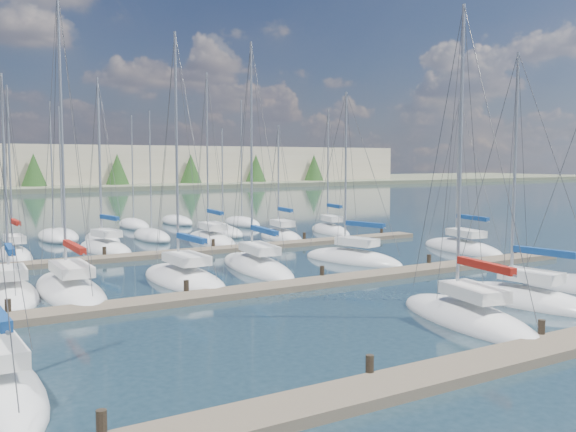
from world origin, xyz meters
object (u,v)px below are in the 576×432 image
sailboat_i (70,290)px  sailboat_h (10,295)px  sailboat_q (281,237)px  sailboat_l (353,259)px  sailboat_o (105,248)px  sailboat_k (257,267)px  sailboat_m (462,248)px  sailboat_d (467,318)px  sailboat_j (184,279)px  sailboat_e (523,299)px  sailboat_p (211,240)px  sailboat_r (330,231)px  sailboat_n (14,255)px

sailboat_i → sailboat_h: (-2.70, 0.34, -0.01)m
sailboat_q → sailboat_l: bearing=-92.4°
sailboat_o → sailboat_k: sailboat_k is taller
sailboat_i → sailboat_k: size_ratio=1.09×
sailboat_m → sailboat_q: bearing=128.6°
sailboat_d → sailboat_k: 15.69m
sailboat_o → sailboat_k: bearing=-74.4°
sailboat_i → sailboat_j: (6.02, -0.04, -0.01)m
sailboat_l → sailboat_h: size_ratio=1.03×
sailboat_i → sailboat_e: (17.42, -13.21, -0.00)m
sailboat_q → sailboat_p: 6.07m
sailboat_m → sailboat_k: bearing=-174.4°
sailboat_e → sailboat_r: sailboat_e is taller
sailboat_h → sailboat_q: sailboat_h is taller
sailboat_i → sailboat_q: 24.60m
sailboat_p → sailboat_q: bearing=-4.2°
sailboat_l → sailboat_p: 14.46m
sailboat_d → sailboat_k: (-1.19, 15.64, 0.00)m
sailboat_e → sailboat_n: bearing=115.1°
sailboat_o → sailboat_n: bearing=172.7°
sailboat_d → sailboat_p: 29.07m
sailboat_l → sailboat_k: size_ratio=0.81×
sailboat_j → sailboat_d: bearing=-66.4°
sailboat_k → sailboat_q: size_ratio=1.41×
sailboat_j → sailboat_h: 8.73m
sailboat_l → sailboat_r: (8.38, 14.26, 0.02)m
sailboat_e → sailboat_p: sailboat_p is taller
sailboat_e → sailboat_n: size_ratio=0.99×
sailboat_r → sailboat_q: (-6.07, -1.38, -0.02)m
sailboat_l → sailboat_j: sailboat_j is taller
sailboat_o → sailboat_e: sailboat_o is taller
sailboat_o → sailboat_l: (12.43, -13.39, -0.02)m
sailboat_o → sailboat_q: bearing=-10.1°
sailboat_m → sailboat_e: sailboat_e is taller
sailboat_d → sailboat_j: (-6.52, 14.24, -0.01)m
sailboat_h → sailboat_l: bearing=5.3°
sailboat_m → sailboat_h: size_ratio=1.03×
sailboat_m → sailboat_j: (-22.06, -0.54, 0.00)m
sailboat_i → sailboat_p: (14.52, 14.72, -0.01)m
sailboat_o → sailboat_l: sailboat_o is taller
sailboat_i → sailboat_q: bearing=35.0°
sailboat_n → sailboat_r: (26.98, 0.96, -0.01)m
sailboat_d → sailboat_h: 21.12m
sailboat_i → sailboat_n: 14.05m
sailboat_m → sailboat_o: 26.16m
sailboat_l → sailboat_k: (-6.83, 0.63, 0.01)m
sailboat_o → sailboat_d: 29.21m
sailboat_q → sailboat_d: bearing=-98.2°
sailboat_j → sailboat_m: bearing=0.5°
sailboat_j → sailboat_q: size_ratio=1.39×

